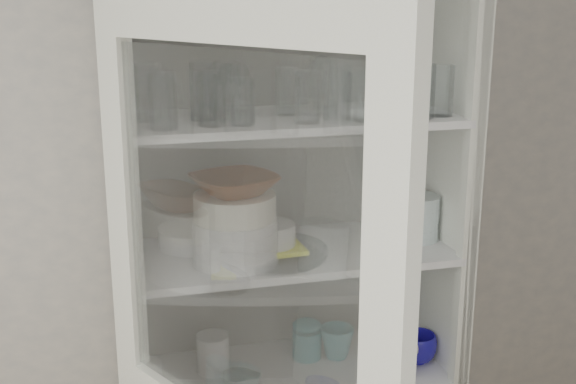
{
  "coord_description": "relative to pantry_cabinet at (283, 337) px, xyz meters",
  "views": [
    {
      "loc": [
        -0.33,
        -0.69,
        1.98
      ],
      "look_at": [
        0.2,
        1.27,
        1.43
      ],
      "focal_mm": 45.0,
      "sensor_mm": 36.0,
      "label": 1
    }
  ],
  "objects": [
    {
      "name": "tumbler_6",
      "position": [
        0.41,
        -0.19,
        0.79
      ],
      "size": [
        0.08,
        0.08,
        0.14
      ],
      "primitive_type": "cylinder",
      "rotation": [
        0.0,
        0.0,
        0.18
      ],
      "color": "silver",
      "rests_on": "shelf_glass"
    },
    {
      "name": "tumbler_4",
      "position": [
        0.1,
        -0.21,
        0.8
      ],
      "size": [
        0.08,
        0.08,
        0.15
      ],
      "primitive_type": "cylinder",
      "rotation": [
        0.0,
        0.0,
        0.05
      ],
      "color": "silver",
      "rests_on": "shelf_glass"
    },
    {
      "name": "tumbler_13",
      "position": [
        -0.25,
        -0.1,
        0.79
      ],
      "size": [
        0.07,
        0.07,
        0.13
      ],
      "primitive_type": "cylinder",
      "color": "silver",
      "rests_on": "shelf_glass"
    },
    {
      "name": "pantry_cabinet",
      "position": [
        0.0,
        0.0,
        0.0
      ],
      "size": [
        1.0,
        0.45,
        2.1
      ],
      "color": "silver",
      "rests_on": "floor"
    },
    {
      "name": "wall_back",
      "position": [
        -0.2,
        0.16,
        0.36
      ],
      "size": [
        3.6,
        0.02,
        2.6
      ],
      "primitive_type": "cube",
      "color": "#A6A5A3",
      "rests_on": "ground"
    },
    {
      "name": "plate_stack_front",
      "position": [
        -0.17,
        -0.13,
        0.38
      ],
      "size": [
        0.24,
        0.24,
        0.13
      ],
      "primitive_type": "cylinder",
      "color": "white",
      "rests_on": "shelf_plates"
    },
    {
      "name": "white_canister",
      "position": [
        -0.23,
        -0.01,
        -0.02
      ],
      "size": [
        0.12,
        0.12,
        0.12
      ],
      "primitive_type": "cylinder",
      "rotation": [
        0.0,
        0.0,
        0.18
      ],
      "color": "white",
      "rests_on": "shelf_mugs"
    },
    {
      "name": "goblet_0",
      "position": [
        -0.18,
        0.04,
        0.8
      ],
      "size": [
        0.07,
        0.07,
        0.16
      ],
      "primitive_type": null,
      "color": "silver",
      "rests_on": "shelf_glass"
    },
    {
      "name": "white_ramekin",
      "position": [
        -0.07,
        -0.11,
        0.38
      ],
      "size": [
        0.18,
        0.18,
        0.06
      ],
      "primitive_type": "cylinder",
      "rotation": [
        0.0,
        0.0,
        0.3
      ],
      "color": "white",
      "rests_on": "yellow_trivet"
    },
    {
      "name": "teal_jar",
      "position": [
        0.08,
        -0.01,
        -0.02
      ],
      "size": [
        0.09,
        0.09,
        0.11
      ],
      "color": "#176875",
      "rests_on": "shelf_mugs"
    },
    {
      "name": "tumbler_10",
      "position": [
        -0.0,
        -0.06,
        0.79
      ],
      "size": [
        0.09,
        0.09,
        0.13
      ],
      "primitive_type": "cylinder",
      "rotation": [
        0.0,
        0.0,
        0.39
      ],
      "color": "silver",
      "rests_on": "shelf_glass"
    },
    {
      "name": "tumbler_1",
      "position": [
        -0.24,
        -0.18,
        0.79
      ],
      "size": [
        0.09,
        0.09,
        0.14
      ],
      "primitive_type": "cylinder",
      "rotation": [
        0.0,
        0.0,
        0.27
      ],
      "color": "silver",
      "rests_on": "shelf_glass"
    },
    {
      "name": "tumbler_9",
      "position": [
        -0.24,
        -0.08,
        0.8
      ],
      "size": [
        0.09,
        0.09,
        0.16
      ],
      "primitive_type": "cylinder",
      "rotation": [
        0.0,
        0.0,
        -0.12
      ],
      "color": "silver",
      "rests_on": "shelf_glass"
    },
    {
      "name": "terracotta_bowl",
      "position": [
        -0.17,
        -0.13,
        0.55
      ],
      "size": [
        0.29,
        0.29,
        0.06
      ],
      "primitive_type": "imported",
      "rotation": [
        0.0,
        0.0,
        0.34
      ],
      "color": "#682E14",
      "rests_on": "cream_bowl"
    },
    {
      "name": "mug_blue",
      "position": [
        0.41,
        -0.13,
        -0.03
      ],
      "size": [
        0.16,
        0.16,
        0.09
      ],
      "primitive_type": "imported",
      "rotation": [
        0.0,
        0.0,
        -0.37
      ],
      "color": "#141995",
      "rests_on": "shelf_mugs"
    },
    {
      "name": "glass_platter",
      "position": [
        -0.07,
        -0.11,
        0.33
      ],
      "size": [
        0.37,
        0.37,
        0.02
      ],
      "primitive_type": "cylinder",
      "rotation": [
        0.0,
        0.0,
        -0.09
      ],
      "color": "silver",
      "rests_on": "shelf_plates"
    },
    {
      "name": "goblet_2",
      "position": [
        0.14,
        0.05,
        0.81
      ],
      "size": [
        0.08,
        0.08,
        0.17
      ],
      "primitive_type": null,
      "color": "silver",
      "rests_on": "shelf_glass"
    },
    {
      "name": "tumbler_12",
      "position": [
        0.18,
        -0.21,
        0.79
      ],
      "size": [
        0.07,
        0.07,
        0.14
      ],
      "primitive_type": "cylinder",
      "color": "silver",
      "rests_on": "shelf_glass"
    },
    {
      "name": "goblet_3",
      "position": [
        0.33,
        0.05,
        0.81
      ],
      "size": [
        0.08,
        0.08,
        0.18
      ],
      "primitive_type": null,
      "color": "silver",
      "rests_on": "shelf_glass"
    },
    {
      "name": "tumbler_7",
      "position": [
        -0.39,
        -0.07,
        0.8
      ],
      "size": [
        0.1,
        0.1,
        0.15
      ],
      "primitive_type": "cylinder",
      "rotation": [
        0.0,
        0.0,
        -0.43
      ],
      "color": "silver",
      "rests_on": "shelf_glass"
    },
    {
      "name": "tumbler_8",
      "position": [
        -0.18,
        -0.1,
        0.8
      ],
      "size": [
        0.1,
        0.1,
        0.15
      ],
      "primitive_type": "cylinder",
      "rotation": [
        0.0,
        0.0,
        -0.39
      ],
      "color": "silver",
      "rests_on": "shelf_glass"
    },
    {
      "name": "tumbler_11",
      "position": [
        0.1,
        -0.08,
        0.8
      ],
      "size": [
        0.09,
        0.09,
        0.16
      ],
      "primitive_type": "cylinder",
      "rotation": [
        0.0,
        0.0,
        0.21
      ],
      "color": "silver",
      "rests_on": "shelf_glass"
    },
    {
      "name": "measuring_cups",
      "position": [
        -0.17,
        -0.12,
        -0.06
      ],
      "size": [
        0.09,
        0.09,
        0.04
      ],
      "primitive_type": "cylinder",
      "color": "silver",
      "rests_on": "shelf_mugs"
    },
    {
      "name": "mug_white",
      "position": [
        0.32,
        -0.2,
        -0.03
      ],
      "size": [
        0.13,
        0.13,
        0.1
      ],
      "primitive_type": "imported",
      "rotation": [
        0.0,
        0.0,
        0.19
      ],
      "color": "white",
      "rests_on": "shelf_mugs"
    },
    {
      "name": "tumbler_3",
      "position": [
        0.02,
        -0.2,
        0.79
      ],
      "size": [
        0.08,
        0.08,
        0.14
      ],
      "primitive_type": "cylinder",
      "rotation": [
        0.0,
        0.0,
        0.22
      ],
      "color": "silver",
      "rests_on": "shelf_glass"
    },
    {
      "name": "yellow_trivet",
      "position": [
        -0.07,
        -0.11,
        0.35
      ],
      "size": [
        0.19,
        0.19,
        0.01
      ],
      "primitive_type": "cube",
      "rotation": [
        0.0,
        0.0,
        0.04
      ],
      "color": "#FFF541",
      "rests_on": "glass_platter"
    },
    {
      "name": "tumbler_2",
      "position": [
        -0.16,
        -0.19,
        0.78
      ],
      "size": [
        0.07,
        0.07,
        0.12
      ],
      "primitive_type": "cylinder",
      "rotation": [
        0.0,
        0.0,
        -0.2
      ],
      "color": "silver",
      "rests_on": "shelf_glass"
    },
    {
      "name": "tumbler_5",
      "position": [
        0.34,
        -0.21,
        0.79
      ],
      "size": [
        0.09,
        0.09,
        0.15
      ],
      "primitive_type": "cylinder",
      "rotation": [
        0.0,
        0.0,
        -0.23
      ],
      "color": "silver",
      "rests_on": "shelf_glass"
    },
    {
      "name": "cream_bowl",
      "position": [
        -0.17,
        -0.13,
        0.48
      ],
      "size": [
        0.26,
        0.26,
        0.07
      ],
      "primitive_type": "cylinder",
      "rotation": [
        0.0,
        0.0,
        0.12
      ],
      "color": "white",
      "rests_on": "plate_stack_front"
    },
    {
      "name": "goblet_1",
      "position": [
        -0.13,
        0.01,
        0.8
      ],
      "size": [
        0.07,
        0.07,
        0.16
      ],
      "primitive_type": null,
      "color": "silver",
      "rests_on": "shelf_glass"
    },
    {
      "name": "mug_teal",
      "position": [
        0.17,
        -0.03,
        -0.03
      ],
      "size": [
        0.14,
        0.14,
        0.1
      ],
      "primitive_type": "imported",
      "rotation": [
        0.0,
        0.0,
        -0.35
      ],
      "color": "#176875",
      "rests_on": "shelf_mugs"
    },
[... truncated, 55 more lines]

